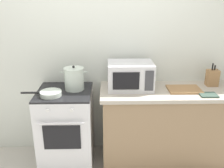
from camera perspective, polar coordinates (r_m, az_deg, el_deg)
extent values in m
cube|color=silver|center=(3.05, 2.11, 6.83)|extent=(4.40, 0.10, 2.50)
cube|color=#8C7051|center=(3.12, 13.53, -9.48)|extent=(1.64, 0.56, 0.88)
cube|color=#ADA393|center=(2.92, 14.25, -1.60)|extent=(1.70, 0.60, 0.04)
cube|color=silver|center=(3.03, -10.21, -9.88)|extent=(0.60, 0.60, 0.90)
cube|color=black|center=(2.83, -10.78, -1.79)|extent=(0.60, 0.60, 0.02)
cube|color=black|center=(2.74, -11.24, -11.78)|extent=(0.39, 0.01, 0.28)
cylinder|color=silver|center=(2.63, -11.59, -8.73)|extent=(0.48, 0.02, 0.02)
cylinder|color=silver|center=(2.61, -14.35, -5.78)|extent=(0.04, 0.02, 0.04)
cylinder|color=silver|center=(2.56, -9.09, -5.84)|extent=(0.04, 0.02, 0.04)
cylinder|color=silver|center=(2.83, -8.54, 1.06)|extent=(0.21, 0.21, 0.24)
cylinder|color=silver|center=(2.79, -8.67, 3.48)|extent=(0.22, 0.22, 0.01)
sphere|color=black|center=(2.78, -8.69, 3.87)|extent=(0.03, 0.03, 0.03)
cylinder|color=silver|center=(2.82, -11.20, 2.63)|extent=(0.05, 0.01, 0.01)
cylinder|color=silver|center=(2.79, -6.03, 2.70)|extent=(0.05, 0.01, 0.01)
cylinder|color=silver|center=(2.73, -13.65, -2.09)|extent=(0.23, 0.23, 0.05)
cylinder|color=black|center=(2.78, -17.94, -1.89)|extent=(0.20, 0.02, 0.02)
cube|color=silver|center=(2.83, 4.13, 1.92)|extent=(0.50, 0.36, 0.30)
cube|color=black|center=(2.65, 3.20, 0.67)|extent=(0.28, 0.01, 0.19)
cube|color=#38383D|center=(2.68, 8.43, 0.71)|extent=(0.09, 0.01, 0.22)
cube|color=#997047|center=(2.92, 15.99, -1.17)|extent=(0.36, 0.26, 0.02)
cube|color=#997047|center=(3.14, 21.71, 1.30)|extent=(0.13, 0.10, 0.19)
cylinder|color=black|center=(3.10, 21.79, 3.65)|extent=(0.02, 0.02, 0.08)
cylinder|color=black|center=(3.11, 22.24, 3.44)|extent=(0.02, 0.02, 0.06)
cube|color=#384C42|center=(2.85, 20.95, -2.30)|extent=(0.18, 0.14, 0.02)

